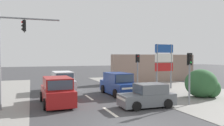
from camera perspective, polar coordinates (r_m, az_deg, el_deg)
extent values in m
cube|color=silver|center=(13.33, -0.52, -12.66)|extent=(0.20, 2.40, 0.01)
cube|color=silver|center=(18.00, -6.03, -8.93)|extent=(0.20, 2.40, 0.01)
cylinder|color=slate|center=(15.00, -20.56, 10.75)|extent=(3.60, 0.20, 0.11)
cube|color=black|center=(14.95, -21.94, 9.03)|extent=(0.21, 0.26, 0.68)
cube|color=black|center=(14.95, -21.94, 9.03)|extent=(0.05, 0.44, 0.84)
sphere|color=red|center=(14.99, -22.41, 9.85)|extent=(0.13, 0.13, 0.13)
sphere|color=black|center=(14.96, -22.40, 9.02)|extent=(0.13, 0.13, 0.13)
sphere|color=black|center=(14.93, -22.39, 8.18)|extent=(0.13, 0.13, 0.13)
cylinder|color=slate|center=(15.88, 19.55, -5.32)|extent=(0.12, 0.12, 2.80)
cube|color=black|center=(15.77, 19.61, 0.97)|extent=(0.27, 0.21, 0.68)
cube|color=black|center=(15.77, 19.61, 0.97)|extent=(0.44, 0.06, 0.84)
sphere|color=black|center=(15.68, 19.91, 1.77)|extent=(0.13, 0.13, 0.13)
sphere|color=black|center=(15.68, 19.91, 0.96)|extent=(0.13, 0.13, 0.13)
sphere|color=green|center=(15.68, 19.90, 0.16)|extent=(0.13, 0.13, 0.13)
cylinder|color=slate|center=(22.36, 6.69, -3.26)|extent=(0.12, 0.12, 2.80)
cube|color=black|center=(22.28, 6.70, 1.20)|extent=(0.27, 0.22, 0.68)
cube|color=black|center=(22.28, 6.70, 1.20)|extent=(0.44, 0.07, 0.84)
sphere|color=red|center=(22.17, 6.83, 1.77)|extent=(0.13, 0.13, 0.13)
sphere|color=black|center=(22.17, 6.83, 1.20)|extent=(0.13, 0.13, 0.13)
sphere|color=black|center=(22.17, 6.82, 0.63)|extent=(0.13, 0.13, 0.13)
cylinder|color=slate|center=(22.62, 11.64, -0.94)|extent=(0.16, 0.16, 4.60)
cylinder|color=slate|center=(23.57, 15.14, -0.87)|extent=(0.16, 0.16, 4.60)
cube|color=#1E4793|center=(23.08, 13.46, 3.69)|extent=(2.10, 0.14, 0.84)
cube|color=silver|center=(23.07, 13.44, 1.33)|extent=(2.10, 0.14, 0.84)
cube|color=red|center=(23.09, 13.43, -1.03)|extent=(2.10, 0.14, 0.84)
ellipsoid|color=#2D5B33|center=(19.22, 22.22, -4.93)|extent=(2.65, 2.38, 2.29)
ellipsoid|color=#2D5B33|center=(19.49, 24.59, -6.05)|extent=(1.46, 1.32, 1.49)
cube|color=gray|center=(29.52, 11.02, -1.33)|extent=(12.00, 1.00, 3.60)
cube|color=slate|center=(14.67, 9.00, -9.34)|extent=(3.62, 1.64, 0.76)
cube|color=slate|center=(14.70, 10.05, -6.55)|extent=(1.92, 1.50, 0.64)
cube|color=#384756|center=(14.25, 6.64, -6.80)|extent=(0.08, 1.36, 0.54)
cube|color=#384756|center=(15.20, 13.24, -6.30)|extent=(0.08, 1.33, 0.51)
cube|color=white|center=(13.87, 2.31, -9.24)|extent=(0.06, 1.36, 0.14)
cylinder|color=black|center=(13.51, 6.44, -11.18)|extent=(0.60, 0.19, 0.60)
cylinder|color=black|center=(14.93, 3.68, -9.95)|extent=(0.60, 0.19, 0.60)
cylinder|color=black|center=(14.62, 14.44, -10.25)|extent=(0.60, 0.19, 0.60)
cylinder|color=black|center=(15.94, 11.16, -9.24)|extent=(0.60, 0.19, 0.60)
cube|color=maroon|center=(15.76, -14.16, -8.14)|extent=(1.95, 4.54, 1.00)
cube|color=maroon|center=(15.44, -14.08, -5.04)|extent=(1.79, 2.74, 0.76)
cube|color=#384756|center=(16.79, -14.72, -4.52)|extent=(1.58, 0.10, 0.65)
cube|color=#384756|center=(14.09, -13.32, -5.67)|extent=(1.55, 0.10, 0.61)
cube|color=white|center=(17.95, -15.15, -6.23)|extent=(1.56, 0.08, 0.14)
cylinder|color=black|center=(17.08, -17.89, -8.35)|extent=(0.24, 0.73, 0.72)
cylinder|color=black|center=(17.30, -11.74, -8.18)|extent=(0.24, 0.73, 0.72)
cylinder|color=black|center=(14.35, -17.09, -10.24)|extent=(0.24, 0.73, 0.72)
cylinder|color=black|center=(14.61, -9.77, -9.98)|extent=(0.24, 0.73, 0.72)
cube|color=silver|center=(21.57, -12.86, -5.51)|extent=(1.96, 4.55, 1.00)
cube|color=silver|center=(21.28, -12.79, -3.23)|extent=(1.79, 2.75, 0.76)
cube|color=#384756|center=(22.63, -13.35, -2.95)|extent=(1.58, 0.10, 0.65)
cube|color=#384756|center=(19.94, -12.16, -3.54)|extent=(1.55, 0.10, 0.61)
cube|color=white|center=(23.77, -13.74, -4.32)|extent=(1.56, 0.08, 0.14)
cylinder|color=black|center=(22.85, -15.71, -5.83)|extent=(0.24, 0.73, 0.72)
cylinder|color=black|center=(23.13, -11.15, -5.71)|extent=(0.24, 0.73, 0.72)
cylinder|color=black|center=(20.11, -14.83, -6.83)|extent=(0.24, 0.73, 0.72)
cylinder|color=black|center=(20.42, -9.66, -6.67)|extent=(0.24, 0.73, 0.72)
cube|color=navy|center=(19.14, 1.75, -6.38)|extent=(2.04, 4.58, 1.00)
cube|color=navy|center=(19.22, 1.51, -3.70)|extent=(1.84, 2.77, 0.76)
cube|color=#384756|center=(17.98, 3.33, -4.06)|extent=(1.58, 0.13, 0.65)
cube|color=#384756|center=(20.47, -0.09, -3.38)|extent=(1.55, 0.13, 0.61)
cube|color=white|center=(17.09, 4.97, -6.58)|extent=(1.56, 0.11, 0.14)
cylinder|color=black|center=(18.36, 6.23, -7.59)|extent=(0.25, 0.73, 0.72)
cylinder|color=black|center=(17.55, 0.93, -8.01)|extent=(0.25, 0.73, 0.72)
cylinder|color=black|center=(20.81, 2.45, -6.50)|extent=(0.25, 0.73, 0.72)
cylinder|color=black|center=(20.10, -2.33, -6.79)|extent=(0.25, 0.73, 0.72)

